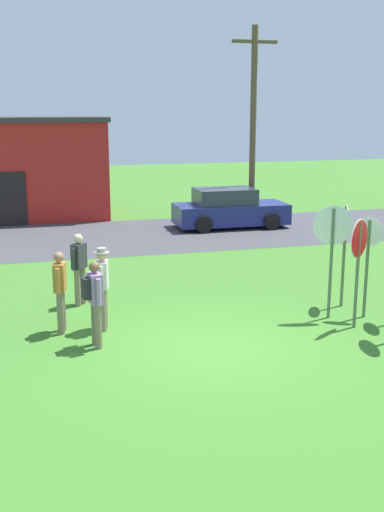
{
  "coord_description": "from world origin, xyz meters",
  "views": [
    {
      "loc": [
        -3.39,
        -10.77,
        4.49
      ],
      "look_at": [
        0.15,
        2.27,
        1.3
      ],
      "focal_mm": 44.1,
      "sensor_mm": 36.0,
      "label": 1
    }
  ],
  "objects_px": {
    "stop_sign_rear_right": "(345,237)",
    "person_holding_notes": "(94,298)",
    "stop_sign_leaning_left": "(332,241)",
    "person_with_sunhat": "(103,284)",
    "stop_sign_rear_left": "(359,253)",
    "stop_sign_tallest": "(368,252)",
    "person_near_signs": "(79,265)",
    "parked_car_on_street": "(229,210)",
    "person_in_teal": "(60,288)",
    "utility_pole": "(253,122)"
  },
  "relations": [
    {
      "from": "stop_sign_tallest",
      "to": "stop_sign_leaning_left",
      "type": "xyz_separation_m",
      "value": [
        -0.78,
        0.15,
        0.26
      ]
    },
    {
      "from": "stop_sign_leaning_left",
      "to": "utility_pole",
      "type": "bearing_deg",
      "value": 77.85
    },
    {
      "from": "stop_sign_leaning_left",
      "to": "person_holding_notes",
      "type": "bearing_deg",
      "value": -175.69
    },
    {
      "from": "stop_sign_rear_right",
      "to": "person_with_sunhat",
      "type": "bearing_deg",
      "value": -178.46
    },
    {
      "from": "person_in_teal",
      "to": "person_with_sunhat",
      "type": "height_order",
      "value": "person_with_sunhat"
    },
    {
      "from": "person_in_teal",
      "to": "person_near_signs",
      "type": "distance_m",
      "value": 1.86
    },
    {
      "from": "person_near_signs",
      "to": "stop_sign_leaning_left",
      "type": "bearing_deg",
      "value": -24.71
    },
    {
      "from": "parked_car_on_street",
      "to": "person_near_signs",
      "type": "height_order",
      "value": "person_near_signs"
    },
    {
      "from": "stop_sign_leaning_left",
      "to": "person_near_signs",
      "type": "height_order",
      "value": "stop_sign_leaning_left"
    },
    {
      "from": "stop_sign_rear_left",
      "to": "person_with_sunhat",
      "type": "relative_size",
      "value": 1.33
    },
    {
      "from": "parked_car_on_street",
      "to": "person_in_teal",
      "type": "distance_m",
      "value": 12.4
    },
    {
      "from": "stop_sign_rear_right",
      "to": "person_holding_notes",
      "type": "height_order",
      "value": "stop_sign_rear_right"
    },
    {
      "from": "stop_sign_tallest",
      "to": "stop_sign_rear_left",
      "type": "bearing_deg",
      "value": -134.48
    },
    {
      "from": "stop_sign_leaning_left",
      "to": "person_near_signs",
      "type": "xyz_separation_m",
      "value": [
        -5.16,
        2.37,
        -0.78
      ]
    },
    {
      "from": "stop_sign_rear_right",
      "to": "person_with_sunhat",
      "type": "xyz_separation_m",
      "value": [
        -5.54,
        -0.15,
        -0.65
      ]
    },
    {
      "from": "stop_sign_rear_right",
      "to": "person_with_sunhat",
      "type": "relative_size",
      "value": 1.37
    },
    {
      "from": "person_near_signs",
      "to": "person_with_sunhat",
      "type": "relative_size",
      "value": 0.97
    },
    {
      "from": "stop_sign_rear_right",
      "to": "person_holding_notes",
      "type": "distance_m",
      "value": 5.95
    },
    {
      "from": "stop_sign_tallest",
      "to": "stop_sign_leaning_left",
      "type": "bearing_deg",
      "value": 169.51
    },
    {
      "from": "person_in_teal",
      "to": "person_with_sunhat",
      "type": "bearing_deg",
      "value": -3.89
    },
    {
      "from": "utility_pole",
      "to": "stop_sign_tallest",
      "type": "height_order",
      "value": "utility_pole"
    },
    {
      "from": "person_holding_notes",
      "to": "parked_car_on_street",
      "type": "bearing_deg",
      "value": 60.11
    },
    {
      "from": "parked_car_on_street",
      "to": "person_in_teal",
      "type": "relative_size",
      "value": 2.56
    },
    {
      "from": "utility_pole",
      "to": "stop_sign_rear_left",
      "type": "xyz_separation_m",
      "value": [
        -2.25,
        -12.25,
        -2.35
      ]
    },
    {
      "from": "stop_sign_leaning_left",
      "to": "person_with_sunhat",
      "type": "bearing_deg",
      "value": 173.63
    },
    {
      "from": "stop_sign_leaning_left",
      "to": "parked_car_on_street",
      "type": "bearing_deg",
      "value": 83.09
    },
    {
      "from": "person_in_teal",
      "to": "person_holding_notes",
      "type": "bearing_deg",
      "value": -59.68
    },
    {
      "from": "person_in_teal",
      "to": "stop_sign_rear_right",
      "type": "bearing_deg",
      "value": 0.81
    },
    {
      "from": "stop_sign_rear_right",
      "to": "person_with_sunhat",
      "type": "distance_m",
      "value": 5.58
    },
    {
      "from": "utility_pole",
      "to": "stop_sign_rear_right",
      "type": "height_order",
      "value": "utility_pole"
    },
    {
      "from": "person_near_signs",
      "to": "person_with_sunhat",
      "type": "bearing_deg",
      "value": -80.49
    },
    {
      "from": "stop_sign_leaning_left",
      "to": "person_in_teal",
      "type": "bearing_deg",
      "value": 174.0
    },
    {
      "from": "parked_car_on_street",
      "to": "person_near_signs",
      "type": "distance_m",
      "value": 10.64
    },
    {
      "from": "stop_sign_rear_left",
      "to": "stop_sign_rear_right",
      "type": "relative_size",
      "value": 0.97
    },
    {
      "from": "stop_sign_tallest",
      "to": "person_with_sunhat",
      "type": "bearing_deg",
      "value": 173.05
    },
    {
      "from": "parked_car_on_street",
      "to": "person_with_sunhat",
      "type": "xyz_separation_m",
      "value": [
        -6.16,
        -10.28,
        0.3
      ]
    },
    {
      "from": "stop_sign_leaning_left",
      "to": "person_with_sunhat",
      "type": "relative_size",
      "value": 1.44
    },
    {
      "from": "person_in_teal",
      "to": "person_near_signs",
      "type": "bearing_deg",
      "value": 72.93
    },
    {
      "from": "person_in_teal",
      "to": "person_with_sunhat",
      "type": "relative_size",
      "value": 0.97
    },
    {
      "from": "person_with_sunhat",
      "to": "stop_sign_rear_left",
      "type": "bearing_deg",
      "value": -13.74
    },
    {
      "from": "stop_sign_tallest",
      "to": "person_near_signs",
      "type": "bearing_deg",
      "value": 157.03
    },
    {
      "from": "parked_car_on_street",
      "to": "person_holding_notes",
      "type": "xyz_separation_m",
      "value": [
        -6.44,
        -11.2,
        0.29
      ]
    },
    {
      "from": "stop_sign_rear_right",
      "to": "person_holding_notes",
      "type": "xyz_separation_m",
      "value": [
        -5.81,
        -1.08,
        -0.65
      ]
    },
    {
      "from": "stop_sign_leaning_left",
      "to": "stop_sign_rear_left",
      "type": "relative_size",
      "value": 1.08
    },
    {
      "from": "utility_pole",
      "to": "stop_sign_rear_right",
      "type": "relative_size",
      "value": 3.16
    },
    {
      "from": "stop_sign_leaning_left",
      "to": "person_in_teal",
      "type": "xyz_separation_m",
      "value": [
        -5.7,
        0.6,
        -0.78
      ]
    },
    {
      "from": "stop_sign_tallest",
      "to": "person_near_signs",
      "type": "relative_size",
      "value": 1.31
    },
    {
      "from": "stop_sign_rear_left",
      "to": "stop_sign_rear_right",
      "type": "distance_m",
      "value": 1.46
    },
    {
      "from": "person_holding_notes",
      "to": "stop_sign_rear_right",
      "type": "bearing_deg",
      "value": 10.49
    },
    {
      "from": "stop_sign_leaning_left",
      "to": "person_near_signs",
      "type": "relative_size",
      "value": 1.48
    }
  ]
}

